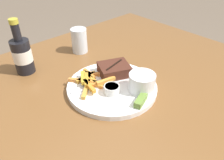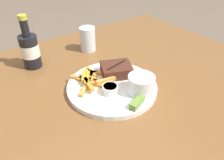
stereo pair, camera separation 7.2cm
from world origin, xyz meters
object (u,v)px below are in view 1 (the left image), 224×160
fork_utensil (89,89)px  pickle_spear (141,100)px  steak_portion (114,69)px  beer_bottle (22,54)px  drinking_glass (79,40)px  dipping_sauce_cup (112,89)px  dinner_plate (112,87)px  coleslaw_cup (142,81)px

fork_utensil → pickle_spear: bearing=-41.5°
steak_portion → fork_utensil: 0.13m
beer_bottle → drinking_glass: 0.25m
beer_bottle → dipping_sauce_cup: bearing=-68.3°
dinner_plate → steak_portion: (0.05, 0.04, 0.03)m
dinner_plate → coleslaw_cup: 0.11m
coleslaw_cup → drinking_glass: (0.03, 0.38, 0.00)m
coleslaw_cup → fork_utensil: bearing=137.1°
beer_bottle → drinking_glass: size_ratio=1.97×
fork_utensil → drinking_glass: size_ratio=1.22×
coleslaw_cup → drinking_glass: size_ratio=0.81×
pickle_spear → drinking_glass: 0.43m
dinner_plate → pickle_spear: 0.13m
dipping_sauce_cup → drinking_glass: drinking_glass is taller
dinner_plate → dipping_sauce_cup: 0.05m
drinking_glass → steak_portion: bearing=-97.5°
steak_portion → pickle_spear: steak_portion is taller
drinking_glass → fork_utensil: bearing=-120.7°
coleslaw_cup → pickle_spear: bearing=-140.7°
steak_portion → coleslaw_cup: bearing=-89.5°
dinner_plate → steak_portion: 0.07m
coleslaw_cup → beer_bottle: bearing=119.0°
pickle_spear → beer_bottle: beer_bottle is taller
fork_utensil → dinner_plate: bearing=-0.0°
beer_bottle → coleslaw_cup: bearing=-61.0°
coleslaw_cup → drinking_glass: 0.38m
pickle_spear → beer_bottle: size_ratio=0.31×
fork_utensil → beer_bottle: (-0.09, 0.27, 0.05)m
dinner_plate → beer_bottle: 0.35m
dinner_plate → fork_utensil: (-0.07, 0.03, 0.01)m
coleslaw_cup → fork_utensil: 0.17m
dipping_sauce_cup → fork_utensil: bearing=124.3°
dipping_sauce_cup → pickle_spear: bearing=-72.4°
dinner_plate → fork_utensil: size_ratio=2.38×
steak_portion → beer_bottle: (-0.22, 0.26, 0.04)m
dipping_sauce_cup → beer_bottle: size_ratio=0.24×
coleslaw_cup → dipping_sauce_cup: 0.10m
dinner_plate → coleslaw_cup: bearing=-58.4°
steak_portion → beer_bottle: bearing=129.5°
fork_utensil → beer_bottle: 0.29m
coleslaw_cup → fork_utensil: coleslaw_cup is taller
steak_portion → dipping_sauce_cup: (-0.08, -0.07, -0.00)m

